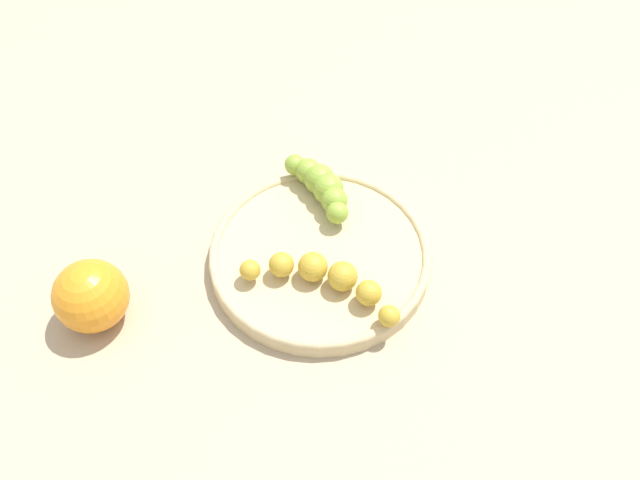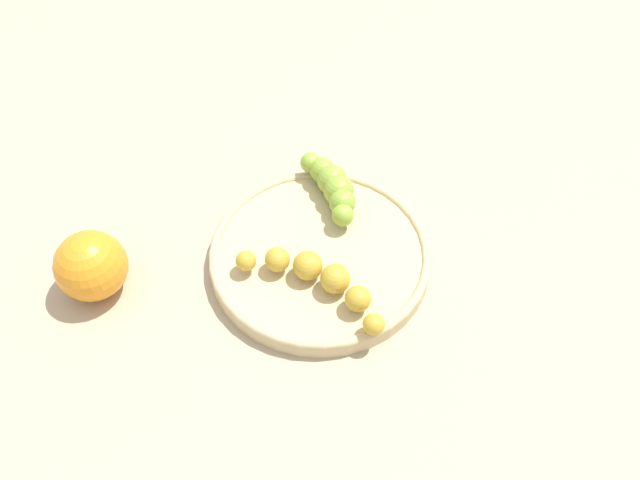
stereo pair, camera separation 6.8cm
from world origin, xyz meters
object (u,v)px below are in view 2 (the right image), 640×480
object	(u,v)px
fruit_bowl	(320,254)
banana_green	(333,186)
banana_spotted	(318,277)
orange_fruit	(91,266)

from	to	relation	value
fruit_bowl	banana_green	distance (m)	0.09
banana_green	banana_spotted	xyz separation A→B (m)	(0.11, 0.08, -0.00)
banana_green	orange_fruit	xyz separation A→B (m)	(0.26, -0.11, 0.00)
fruit_bowl	banana_green	size ratio (longest dim) A/B	2.25
banana_spotted	fruit_bowl	bearing A→B (deg)	27.70
fruit_bowl	orange_fruit	bearing A→B (deg)	-38.44
banana_spotted	orange_fruit	size ratio (longest dim) A/B	2.26
fruit_bowl	banana_spotted	xyz separation A→B (m)	(0.04, 0.03, 0.02)
orange_fruit	banana_green	bearing A→B (deg)	157.81
fruit_bowl	banana_spotted	size ratio (longest dim) A/B	1.43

